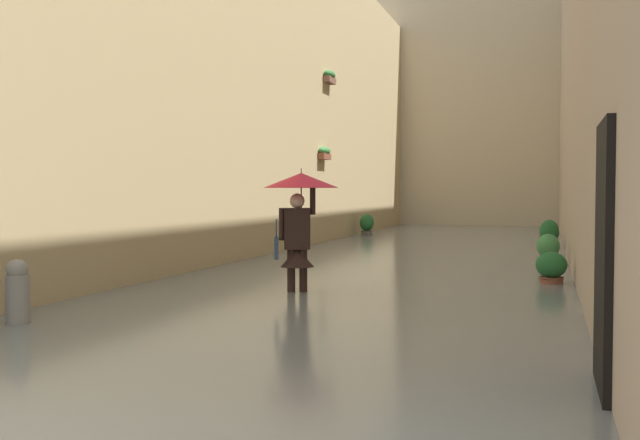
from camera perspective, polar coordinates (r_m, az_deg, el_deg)
The scene contains 10 objects.
ground_plane at distance 17.51m, azimuth 7.77°, elevation -3.24°, with size 73.89×73.89×0.00m, color gray.
flood_water at distance 17.50m, azimuth 7.77°, elevation -2.94°, with size 7.53×35.56×0.18m, color slate.
building_facade_right at distance 18.83m, azimuth -5.29°, elevation 10.76°, with size 2.04×33.56×8.92m.
building_facade_far at distance 33.17m, azimuth 12.44°, elevation 8.26°, with size 10.33×1.80×10.33m, color beige.
person_wading at distance 10.71m, azimuth -1.64°, elevation 1.13°, with size 1.11×1.11×2.02m.
potted_plant_near_right at distance 24.51m, azimuth 3.70°, elevation -0.49°, with size 0.48×0.48×0.90m.
potted_plant_mid_left at distance 15.39m, azimuth 17.52°, elevation -2.49°, with size 0.45×0.45×0.81m.
potted_plant_far_left at distance 19.61m, azimuth 17.60°, elevation -1.16°, with size 0.49×0.49×0.94m.
potted_plant_near_left at distance 12.37m, azimuth 17.75°, elevation -3.81°, with size 0.49×0.49×0.69m.
mooring_bollard at distance 8.91m, azimuth -22.70°, elevation -5.78°, with size 0.27×0.27×0.91m.
Camera 1 is at (-2.93, 2.40, 1.68)m, focal length 40.66 mm.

